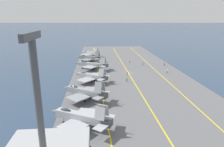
{
  "coord_description": "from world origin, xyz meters",
  "views": [
    {
      "loc": [
        -88.07,
        15.05,
        25.18
      ],
      "look_at": [
        -9.05,
        8.41,
        2.9
      ],
      "focal_mm": 32.0,
      "sensor_mm": 36.0,
      "label": 1
    }
  ],
  "objects_px": {
    "crew_yellow_vest": "(130,61)",
    "crew_red_vest": "(127,73)",
    "crew_blue_vest": "(164,64)",
    "crew_white_vest": "(167,71)",
    "parked_jet_fifth": "(89,57)",
    "parked_jet_second": "(85,92)",
    "parked_jet_fourth": "(92,64)",
    "crew_brown_vest": "(143,64)",
    "crew_green_vest": "(127,80)",
    "parked_jet_sixth": "(90,53)",
    "parked_jet_nearest": "(80,117)",
    "parked_jet_third": "(91,76)"
  },
  "relations": [
    {
      "from": "parked_jet_fifth",
      "to": "parked_jet_second",
      "type": "bearing_deg",
      "value": -179.94
    },
    {
      "from": "crew_blue_vest",
      "to": "crew_white_vest",
      "type": "bearing_deg",
      "value": 165.73
    },
    {
      "from": "parked_jet_third",
      "to": "crew_blue_vest",
      "type": "distance_m",
      "value": 44.85
    },
    {
      "from": "parked_jet_sixth",
      "to": "crew_green_vest",
      "type": "distance_m",
      "value": 58.2
    },
    {
      "from": "crew_green_vest",
      "to": "crew_blue_vest",
      "type": "bearing_deg",
      "value": -43.61
    },
    {
      "from": "parked_jet_second",
      "to": "crew_green_vest",
      "type": "height_order",
      "value": "parked_jet_second"
    },
    {
      "from": "crew_brown_vest",
      "to": "crew_white_vest",
      "type": "bearing_deg",
      "value": -153.36
    },
    {
      "from": "parked_jet_fifth",
      "to": "crew_brown_vest",
      "type": "xyz_separation_m",
      "value": [
        -11.97,
        -28.73,
        -1.61
      ]
    },
    {
      "from": "crew_white_vest",
      "to": "crew_yellow_vest",
      "type": "relative_size",
      "value": 1.02
    },
    {
      "from": "parked_jet_third",
      "to": "crew_red_vest",
      "type": "bearing_deg",
      "value": -65.6
    },
    {
      "from": "parked_jet_fourth",
      "to": "crew_green_vest",
      "type": "distance_m",
      "value": 25.28
    },
    {
      "from": "crew_red_vest",
      "to": "crew_green_vest",
      "type": "xyz_separation_m",
      "value": [
        -9.01,
        1.55,
        -0.0
      ]
    },
    {
      "from": "crew_red_vest",
      "to": "crew_green_vest",
      "type": "height_order",
      "value": "crew_red_vest"
    },
    {
      "from": "crew_yellow_vest",
      "to": "crew_green_vest",
      "type": "xyz_separation_m",
      "value": [
        -34.01,
        6.86,
        -0.02
      ]
    },
    {
      "from": "parked_jet_fifth",
      "to": "parked_jet_sixth",
      "type": "relative_size",
      "value": 1.05
    },
    {
      "from": "parked_jet_nearest",
      "to": "parked_jet_third",
      "type": "distance_m",
      "value": 35.08
    },
    {
      "from": "parked_jet_third",
      "to": "crew_green_vest",
      "type": "bearing_deg",
      "value": -97.69
    },
    {
      "from": "parked_jet_sixth",
      "to": "crew_red_vest",
      "type": "height_order",
      "value": "parked_jet_sixth"
    },
    {
      "from": "parked_jet_fifth",
      "to": "crew_green_vest",
      "type": "relative_size",
      "value": 8.85
    },
    {
      "from": "parked_jet_nearest",
      "to": "parked_jet_second",
      "type": "height_order",
      "value": "parked_jet_second"
    },
    {
      "from": "parked_jet_third",
      "to": "crew_blue_vest",
      "type": "relative_size",
      "value": 8.26
    },
    {
      "from": "parked_jet_fifth",
      "to": "crew_brown_vest",
      "type": "bearing_deg",
      "value": -112.62
    },
    {
      "from": "parked_jet_nearest",
      "to": "crew_white_vest",
      "type": "bearing_deg",
      "value": -39.32
    },
    {
      "from": "parked_jet_third",
      "to": "parked_jet_fourth",
      "type": "xyz_separation_m",
      "value": [
        19.07,
        -0.09,
        0.39
      ]
    },
    {
      "from": "parked_jet_third",
      "to": "crew_brown_vest",
      "type": "xyz_separation_m",
      "value": [
        25.4,
        -26.94,
        -1.27
      ]
    },
    {
      "from": "crew_green_vest",
      "to": "parked_jet_fifth",
      "type": "bearing_deg",
      "value": 22.05
    },
    {
      "from": "crew_red_vest",
      "to": "parked_jet_nearest",
      "type": "bearing_deg",
      "value": 157.32
    },
    {
      "from": "parked_jet_fourth",
      "to": "crew_yellow_vest",
      "type": "height_order",
      "value": "parked_jet_fourth"
    },
    {
      "from": "parked_jet_sixth",
      "to": "crew_brown_vest",
      "type": "xyz_separation_m",
      "value": [
        -28.69,
        -28.66,
        -1.37
      ]
    },
    {
      "from": "parked_jet_third",
      "to": "crew_green_vest",
      "type": "xyz_separation_m",
      "value": [
        -1.9,
        -14.11,
        -1.26
      ]
    },
    {
      "from": "crew_yellow_vest",
      "to": "crew_red_vest",
      "type": "height_order",
      "value": "crew_yellow_vest"
    },
    {
      "from": "crew_brown_vest",
      "to": "crew_green_vest",
      "type": "height_order",
      "value": "crew_green_vest"
    },
    {
      "from": "crew_red_vest",
      "to": "parked_jet_fifth",
      "type": "bearing_deg",
      "value": 29.98
    },
    {
      "from": "parked_jet_third",
      "to": "crew_white_vest",
      "type": "xyz_separation_m",
      "value": [
        9.79,
        -34.77,
        -1.22
      ]
    },
    {
      "from": "parked_jet_third",
      "to": "crew_green_vest",
      "type": "distance_m",
      "value": 14.29
    },
    {
      "from": "crew_white_vest",
      "to": "crew_green_vest",
      "type": "distance_m",
      "value": 23.74
    },
    {
      "from": "parked_jet_fourth",
      "to": "crew_yellow_vest",
      "type": "xyz_separation_m",
      "value": [
        13.03,
        -20.88,
        -1.63
      ]
    },
    {
      "from": "crew_red_vest",
      "to": "parked_jet_fourth",
      "type": "bearing_deg",
      "value": 52.45
    },
    {
      "from": "parked_jet_fourth",
      "to": "crew_brown_vest",
      "type": "distance_m",
      "value": 27.63
    },
    {
      "from": "parked_jet_third",
      "to": "crew_brown_vest",
      "type": "height_order",
      "value": "parked_jet_third"
    },
    {
      "from": "crew_blue_vest",
      "to": "crew_brown_vest",
      "type": "distance_m",
      "value": 11.47
    },
    {
      "from": "crew_white_vest",
      "to": "crew_green_vest",
      "type": "bearing_deg",
      "value": 119.52
    },
    {
      "from": "crew_white_vest",
      "to": "crew_brown_vest",
      "type": "height_order",
      "value": "crew_white_vest"
    },
    {
      "from": "parked_jet_fourth",
      "to": "parked_jet_sixth",
      "type": "height_order",
      "value": "parked_jet_fourth"
    },
    {
      "from": "parked_jet_nearest",
      "to": "parked_jet_sixth",
      "type": "height_order",
      "value": "parked_jet_nearest"
    },
    {
      "from": "parked_jet_nearest",
      "to": "parked_jet_fifth",
      "type": "bearing_deg",
      "value": -0.11
    },
    {
      "from": "crew_white_vest",
      "to": "crew_green_vest",
      "type": "height_order",
      "value": "crew_white_vest"
    },
    {
      "from": "crew_brown_vest",
      "to": "crew_blue_vest",
      "type": "bearing_deg",
      "value": -99.96
    },
    {
      "from": "parked_jet_nearest",
      "to": "parked_jet_sixth",
      "type": "relative_size",
      "value": 1.09
    },
    {
      "from": "crew_yellow_vest",
      "to": "crew_red_vest",
      "type": "distance_m",
      "value": 25.56
    }
  ]
}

